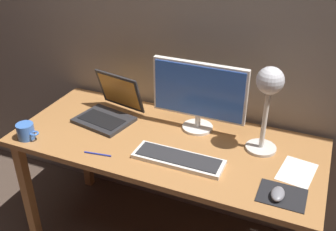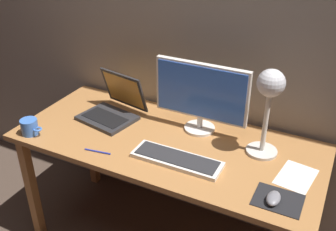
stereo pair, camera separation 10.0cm
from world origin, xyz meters
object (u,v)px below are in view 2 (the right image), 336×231
mouse (273,198)px  pen (98,152)px  monitor (201,94)px  coffee_mug (30,127)px  keyboard_main (177,159)px  desk_lamp (269,95)px  laptop (115,105)px

mouse → pen: mouse is taller
monitor → coffee_mug: (-0.79, -0.44, -0.17)m
keyboard_main → mouse: (0.48, -0.08, 0.01)m
monitor → desk_lamp: bearing=-10.1°
mouse → coffee_mug: (-1.28, -0.05, 0.02)m
monitor → coffee_mug: monitor is taller
coffee_mug → pen: coffee_mug is taller
laptop → desk_lamp: 0.89m
monitor → keyboard_main: (0.02, -0.32, -0.20)m
mouse → pen: 0.86m
laptop → desk_lamp: size_ratio=0.80×
keyboard_main → desk_lamp: size_ratio=1.00×
coffee_mug → pen: bearing=2.3°
coffee_mug → keyboard_main: bearing=8.8°
laptop → monitor: bearing=7.8°
keyboard_main → laptop: size_ratio=1.25×
desk_lamp → mouse: bearing=-67.6°
pen → keyboard_main: bearing=15.7°
monitor → mouse: bearing=-38.8°
coffee_mug → pen: 0.42m
monitor → laptop: monitor is taller
monitor → desk_lamp: desk_lamp is taller
keyboard_main → coffee_mug: bearing=-171.2°
laptop → pen: 0.39m
mouse → keyboard_main: bearing=170.7°
desk_lamp → mouse: 0.47m
desk_lamp → coffee_mug: size_ratio=3.54×
keyboard_main → mouse: mouse is taller
monitor → pen: 0.60m
laptop → mouse: 1.05m
keyboard_main → pen: bearing=-164.3°
monitor → coffee_mug: 0.92m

